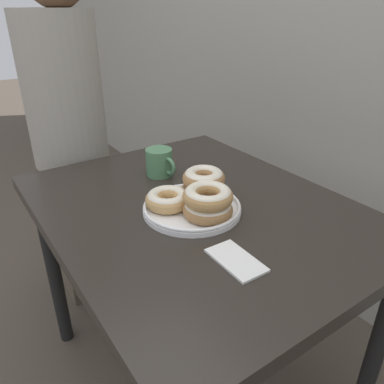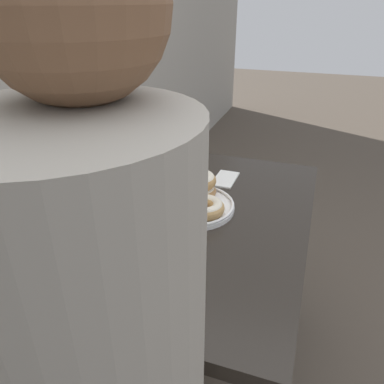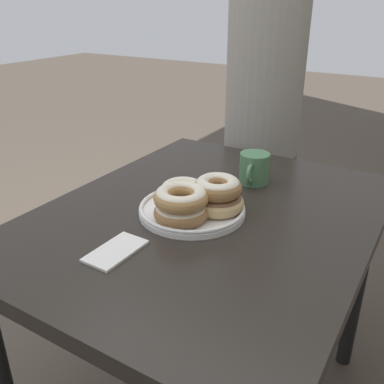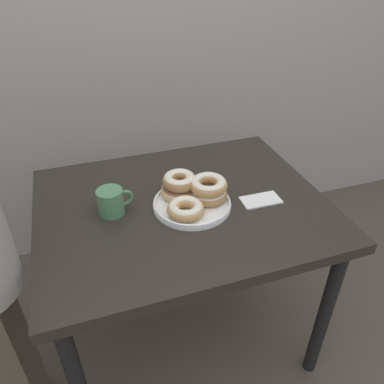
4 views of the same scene
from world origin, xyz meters
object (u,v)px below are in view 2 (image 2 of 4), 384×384
(napkin, at_px, (225,179))
(donut_plate, at_px, (189,195))
(coffee_mug, at_px, (139,238))
(dining_table, at_px, (180,233))

(napkin, bearing_deg, donut_plate, 165.92)
(donut_plate, relative_size, napkin, 2.06)
(coffee_mug, bearing_deg, napkin, -11.01)
(dining_table, relative_size, napkin, 7.12)
(coffee_mug, bearing_deg, donut_plate, -8.31)
(coffee_mug, distance_m, napkin, 0.52)
(dining_table, height_order, donut_plate, donut_plate)
(dining_table, distance_m, napkin, 0.29)
(donut_plate, bearing_deg, napkin, -14.08)
(donut_plate, height_order, napkin, donut_plate)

